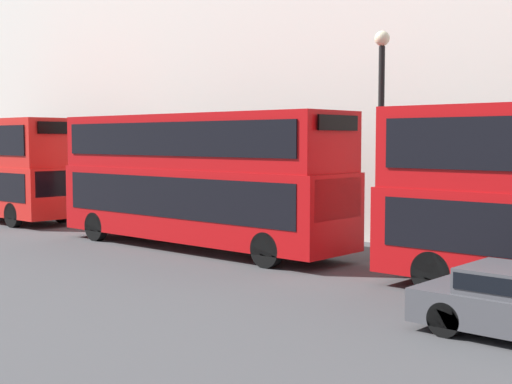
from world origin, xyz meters
name	(u,v)px	position (x,y,z in m)	size (l,w,h in m)	color
bus_second_in_queue	(197,175)	(1.60, 16.83, 2.40)	(2.59, 11.12, 4.34)	#B20C0F
street_lamp	(381,120)	(3.67, 11.26, 4.10)	(0.44, 0.44, 6.67)	black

